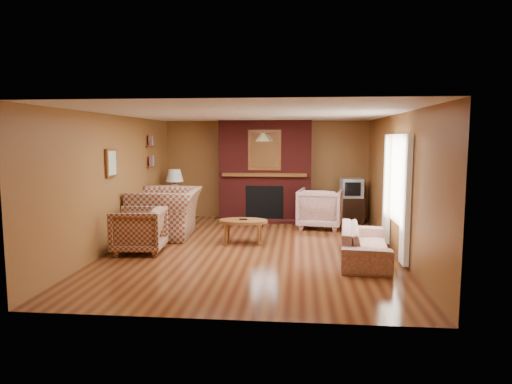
# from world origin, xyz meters

# --- Properties ---
(floor) EXTENTS (6.50, 6.50, 0.00)m
(floor) POSITION_xyz_m (0.00, 0.00, 0.00)
(floor) COLOR #4B2110
(floor) RESTS_ON ground
(ceiling) EXTENTS (6.50, 6.50, 0.00)m
(ceiling) POSITION_xyz_m (0.00, 0.00, 2.40)
(ceiling) COLOR silver
(ceiling) RESTS_ON wall_back
(wall_back) EXTENTS (6.50, 0.00, 6.50)m
(wall_back) POSITION_xyz_m (0.00, 3.25, 1.20)
(wall_back) COLOR brown
(wall_back) RESTS_ON floor
(wall_front) EXTENTS (6.50, 0.00, 6.50)m
(wall_front) POSITION_xyz_m (0.00, -3.25, 1.20)
(wall_front) COLOR brown
(wall_front) RESTS_ON floor
(wall_left) EXTENTS (0.00, 6.50, 6.50)m
(wall_left) POSITION_xyz_m (-2.50, 0.00, 1.20)
(wall_left) COLOR brown
(wall_left) RESTS_ON floor
(wall_right) EXTENTS (0.00, 6.50, 6.50)m
(wall_right) POSITION_xyz_m (2.50, 0.00, 1.20)
(wall_right) COLOR brown
(wall_right) RESTS_ON floor
(fireplace) EXTENTS (2.20, 0.82, 2.40)m
(fireplace) POSITION_xyz_m (0.00, 2.98, 1.18)
(fireplace) COLOR #511411
(fireplace) RESTS_ON floor
(window_right) EXTENTS (0.10, 1.85, 2.00)m
(window_right) POSITION_xyz_m (2.45, -0.20, 1.13)
(window_right) COLOR beige
(window_right) RESTS_ON wall_right
(bookshelf) EXTENTS (0.09, 0.55, 0.71)m
(bookshelf) POSITION_xyz_m (-2.44, 1.90, 1.67)
(bookshelf) COLOR brown
(bookshelf) RESTS_ON wall_left
(botanical_print) EXTENTS (0.05, 0.40, 0.50)m
(botanical_print) POSITION_xyz_m (-2.47, -0.30, 1.55)
(botanical_print) COLOR brown
(botanical_print) RESTS_ON wall_left
(pendant_light) EXTENTS (0.36, 0.36, 0.48)m
(pendant_light) POSITION_xyz_m (0.00, 2.30, 2.00)
(pendant_light) COLOR black
(pendant_light) RESTS_ON ceiling
(plaid_loveseat) EXTENTS (1.41, 1.58, 0.97)m
(plaid_loveseat) POSITION_xyz_m (-1.85, 0.88, 0.48)
(plaid_loveseat) COLOR maroon
(plaid_loveseat) RESTS_ON floor
(plaid_armchair) EXTENTS (0.93, 0.91, 0.78)m
(plaid_armchair) POSITION_xyz_m (-1.95, -0.44, 0.39)
(plaid_armchair) COLOR maroon
(plaid_armchair) RESTS_ON floor
(floral_sofa) EXTENTS (0.93, 1.97, 0.56)m
(floral_sofa) POSITION_xyz_m (1.90, -0.59, 0.28)
(floral_sofa) COLOR beige
(floral_sofa) RESTS_ON floor
(floral_armchair) EXTENTS (1.08, 1.10, 0.87)m
(floral_armchair) POSITION_xyz_m (1.29, 2.06, 0.44)
(floral_armchair) COLOR beige
(floral_armchair) RESTS_ON floor
(coffee_table) EXTENTS (0.92, 0.57, 0.47)m
(coffee_table) POSITION_xyz_m (-0.22, 0.39, 0.40)
(coffee_table) COLOR brown
(coffee_table) RESTS_ON floor
(side_table) EXTENTS (0.45, 0.45, 0.58)m
(side_table) POSITION_xyz_m (-2.10, 2.45, 0.29)
(side_table) COLOR brown
(side_table) RESTS_ON floor
(table_lamp) EXTENTS (0.41, 0.41, 0.67)m
(table_lamp) POSITION_xyz_m (-2.10, 2.45, 0.95)
(table_lamp) COLOR white
(table_lamp) RESTS_ON side_table
(tv_stand) EXTENTS (0.58, 0.54, 0.59)m
(tv_stand) POSITION_xyz_m (2.05, 2.80, 0.30)
(tv_stand) COLOR black
(tv_stand) RESTS_ON floor
(crt_tv) EXTENTS (0.52, 0.52, 0.44)m
(crt_tv) POSITION_xyz_m (2.05, 2.79, 0.82)
(crt_tv) COLOR #A8ABB0
(crt_tv) RESTS_ON tv_stand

